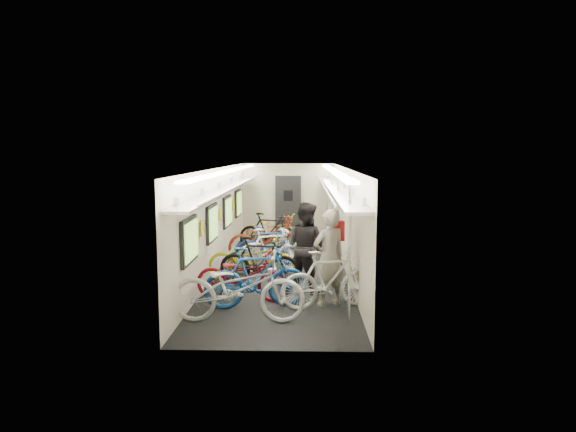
# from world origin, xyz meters

# --- Properties ---
(train_car_shell) EXTENTS (10.00, 10.00, 10.00)m
(train_car_shell) POSITION_xyz_m (-0.36, 0.71, 1.66)
(train_car_shell) COLOR black
(train_car_shell) RESTS_ON ground
(bicycle_0) EXTENTS (2.19, 0.76, 1.15)m
(bicycle_0) POSITION_xyz_m (-0.54, -3.79, 0.57)
(bicycle_0) COLOR silver
(bicycle_0) RESTS_ON ground
(bicycle_1) EXTENTS (1.92, 0.89, 1.11)m
(bicycle_1) POSITION_xyz_m (-0.32, -3.01, 0.56)
(bicycle_1) COLOR navy
(bicycle_1) RESTS_ON ground
(bicycle_2) EXTENTS (1.88, 0.91, 0.95)m
(bicycle_2) POSITION_xyz_m (-0.62, -2.55, 0.47)
(bicycle_2) COLOR maroon
(bicycle_2) RESTS_ON ground
(bicycle_3) EXTENTS (1.79, 0.81, 1.04)m
(bicycle_3) POSITION_xyz_m (-0.40, -1.49, 0.52)
(bicycle_3) COLOR black
(bicycle_3) RESTS_ON ground
(bicycle_4) EXTENTS (1.96, 0.80, 1.01)m
(bicycle_4) POSITION_xyz_m (-0.58, -1.22, 0.50)
(bicycle_4) COLOR gold
(bicycle_4) RESTS_ON ground
(bicycle_5) EXTENTS (1.77, 1.13, 1.03)m
(bicycle_5) POSITION_xyz_m (-0.26, -0.19, 0.52)
(bicycle_5) COLOR silver
(bicycle_5) RESTS_ON ground
(bicycle_6) EXTENTS (1.96, 1.25, 0.97)m
(bicycle_6) POSITION_xyz_m (-0.40, -0.27, 0.49)
(bicycle_6) COLOR #A2A2A6
(bicycle_6) RESTS_ON ground
(bicycle_7) EXTENTS (1.67, 0.66, 0.97)m
(bicycle_7) POSITION_xyz_m (-0.36, 0.52, 0.49)
(bicycle_7) COLOR #184494
(bicycle_7) RESTS_ON ground
(bicycle_8) EXTENTS (2.19, 1.33, 1.09)m
(bicycle_8) POSITION_xyz_m (-0.42, 1.20, 0.54)
(bicycle_8) COLOR maroon
(bicycle_8) RESTS_ON ground
(bicycle_9) EXTENTS (1.85, 0.94, 1.07)m
(bicycle_9) POSITION_xyz_m (-0.46, 2.39, 0.54)
(bicycle_9) COLOR black
(bicycle_9) RESTS_ON ground
(bicycle_10) EXTENTS (1.97, 1.14, 0.98)m
(bicycle_10) POSITION_xyz_m (-0.33, 2.99, 0.49)
(bicycle_10) COLOR orange
(bicycle_10) RESTS_ON ground
(bicycle_11) EXTENTS (1.82, 0.88, 1.05)m
(bicycle_11) POSITION_xyz_m (0.97, -3.01, 0.53)
(bicycle_11) COLOR silver
(bicycle_11) RESTS_ON ground
(passenger_near) EXTENTS (0.77, 0.69, 1.76)m
(passenger_near) POSITION_xyz_m (0.98, -2.79, 0.88)
(passenger_near) COLOR gray
(passenger_near) RESTS_ON ground
(passenger_mid) EXTENTS (1.10, 1.05, 1.78)m
(passenger_mid) POSITION_xyz_m (0.55, -1.78, 0.89)
(passenger_mid) COLOR black
(passenger_mid) RESTS_ON ground
(backpack) EXTENTS (0.28, 0.19, 0.38)m
(backpack) POSITION_xyz_m (1.15, -2.23, 1.28)
(backpack) COLOR #B01311
(backpack) RESTS_ON passenger_near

